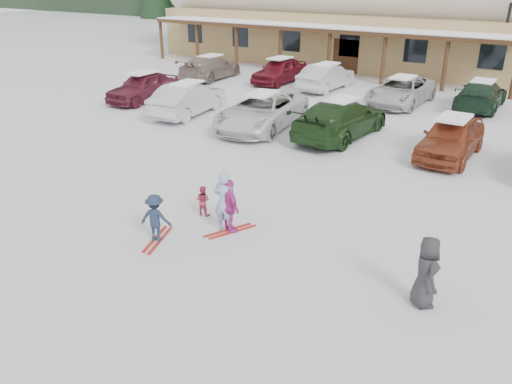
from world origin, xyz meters
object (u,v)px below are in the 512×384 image
Objects in this scene: parked_car_7 at (210,67)px; parked_car_11 at (481,95)px; parked_car_0 at (143,87)px; day_lodge at (351,6)px; parked_car_9 at (326,77)px; parked_car_10 at (401,91)px; child_magenta at (230,206)px; parked_car_2 at (262,111)px; parked_car_8 at (280,71)px; lamp_post at (508,19)px; bystander_dark at (426,272)px; parked_car_1 at (188,99)px; toddler_red at (203,201)px; parked_car_3 at (341,118)px; child_navy at (156,218)px; adult_skier at (224,202)px; parked_car_4 at (451,137)px.

parked_car_7 is 1.06× the size of parked_car_11.
parked_car_11 is at bearing 25.28° from parked_car_0.
day_lodge reaches higher than parked_car_9.
parked_car_9 is at bearing 0.49° from parked_car_11.
parked_car_11 is (3.58, 1.29, -0.01)m from parked_car_10.
parked_car_2 is at bearing -37.64° from child_magenta.
parked_car_8 reaches higher than parked_car_11.
lamp_post is 24.39m from bystander_dark.
parked_car_10 reaches higher than parked_car_11.
child_magenta is 12.04m from parked_car_1.
bystander_dark reaches higher than toddler_red.
toddler_red is (7.68, -27.18, -3.51)m from day_lodge.
parked_car_3 reaches higher than parked_car_0.
child_navy is at bearing -75.23° from day_lodge.
parked_car_9 is at bearing 90.59° from parked_car_2.
parked_car_9 reaches higher than parked_car_7.
toddler_red is (-1.08, 0.43, -0.40)m from adult_skier.
toddler_red is at bearing 92.12° from parked_car_3.
parked_car_4 is (4.37, -0.03, -0.04)m from parked_car_3.
day_lodge reaches higher than lamp_post.
adult_skier reaches higher than parked_car_7.
adult_skier is 1.14× the size of child_magenta.
parked_car_2 is 9.83m from parked_car_8.
lamp_post is 23.81m from toddler_red.
parked_car_3 is 9.13m from parked_car_9.
day_lodge is 19.41m from parked_car_1.
child_magenta is 19.39m from parked_car_8.
adult_skier is at bearing -70.14° from parked_car_2.
day_lodge reaches higher than bystander_dark.
adult_skier is 16.02m from parked_car_10.
child_navy is 6.44m from bystander_dark.
parked_car_7 reaches higher than toddler_red.
parked_car_11 is (11.33, 8.84, -0.07)m from parked_car_1.
parked_car_11 is (15.89, 1.32, -0.04)m from parked_car_7.
child_navy is at bearing 118.24° from parked_car_1.
parked_car_0 is 8.72m from parked_car_8.
parked_car_9 is at bearing -72.65° from day_lodge.
child_navy is 10.36m from parked_car_2.
parked_car_0 is at bearing -12.29° from child_magenta.
parked_car_11 is at bearing 0.74° from parked_car_8.
child_magenta is 0.29× the size of parked_car_10.
toddler_red is at bearing -98.88° from lamp_post.
adult_skier is 1.33× the size of child_navy.
bystander_dark is at bearing -50.96° from parked_car_8.
day_lodge is 28.46m from toddler_red.
parked_car_9 is at bearing -96.65° from child_navy.
parked_car_9 is at bearing -57.34° from parked_car_3.
parked_car_3 is at bearing -99.98° from toddler_red.
parked_car_4 reaches higher than parked_car_9.
parked_car_2 is 1.23× the size of parked_car_8.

